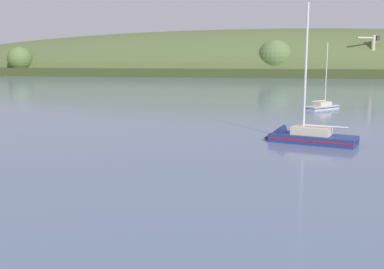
% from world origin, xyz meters
% --- Properties ---
extents(far_shoreline_hill, '(566.78, 150.98, 48.30)m').
position_xyz_m(far_shoreline_hill, '(20.99, 253.57, 0.18)').
color(far_shoreline_hill, '#35401E').
rests_on(far_shoreline_hill, ground).
extents(dockside_crane, '(10.73, 6.30, 18.50)m').
position_xyz_m(dockside_crane, '(65.79, 214.52, 8.61)').
color(dockside_crane, '#4C4C51').
rests_on(dockside_crane, ground).
extents(sailboat_midwater_white, '(6.39, 6.38, 11.04)m').
position_xyz_m(sailboat_midwater_white, '(21.95, 73.87, 0.19)').
color(sailboat_midwater_white, '#ADB2BC').
rests_on(sailboat_midwater_white, ground).
extents(sailboat_far_left, '(8.93, 5.93, 13.75)m').
position_xyz_m(sailboat_far_left, '(14.87, 44.30, 0.28)').
color(sailboat_far_left, navy).
rests_on(sailboat_far_left, ground).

